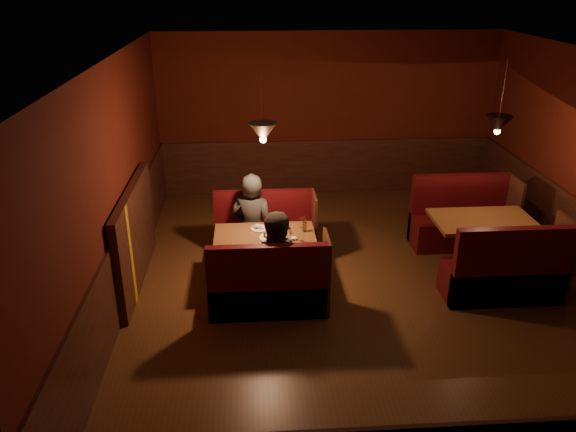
{
  "coord_description": "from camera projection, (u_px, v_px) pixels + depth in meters",
  "views": [
    {
      "loc": [
        -1.39,
        -6.3,
        3.79
      ],
      "look_at": [
        -0.94,
        0.22,
        0.95
      ],
      "focal_mm": 35.0,
      "sensor_mm": 36.0,
      "label": 1
    }
  ],
  "objects": [
    {
      "name": "diner_b",
      "position": [
        280.0,
        249.0,
        6.63
      ],
      "size": [
        0.79,
        0.63,
        1.59
      ],
      "primitive_type": "imported",
      "rotation": [
        0.0,
        0.0,
        0.03
      ],
      "color": "#302C23",
      "rests_on": "ground"
    },
    {
      "name": "room",
      "position": [
        342.0,
        213.0,
        6.97
      ],
      "size": [
        6.02,
        7.02,
        2.92
      ],
      "color": "brown",
      "rests_on": "ground"
    },
    {
      "name": "second_bench_far",
      "position": [
        461.0,
        223.0,
        8.42
      ],
      "size": [
        1.48,
        0.55,
        1.06
      ],
      "color": "#39070B",
      "rests_on": "ground"
    },
    {
      "name": "main_bench_far",
      "position": [
        266.0,
        237.0,
        8.04
      ],
      "size": [
        1.43,
        0.51,
        0.97
      ],
      "color": "#39070B",
      "rests_on": "ground"
    },
    {
      "name": "main_bench_near",
      "position": [
        270.0,
        290.0,
        6.69
      ],
      "size": [
        1.43,
        0.51,
        0.97
      ],
      "color": "#39070B",
      "rests_on": "ground"
    },
    {
      "name": "second_table",
      "position": [
        482.0,
        232.0,
        7.6
      ],
      "size": [
        1.34,
        0.86,
        0.76
      ],
      "color": "brown",
      "rests_on": "ground"
    },
    {
      "name": "diner_a",
      "position": [
        252.0,
        208.0,
        7.64
      ],
      "size": [
        0.69,
        0.54,
        1.69
      ],
      "primitive_type": "imported",
      "rotation": [
        0.0,
        0.0,
        2.9
      ],
      "color": "#2C2C2C",
      "rests_on": "ground"
    },
    {
      "name": "main_table",
      "position": [
        266.0,
        246.0,
        7.27
      ],
      "size": [
        1.3,
        0.79,
        0.91
      ],
      "color": "brown",
      "rests_on": "ground"
    },
    {
      "name": "second_bench_near",
      "position": [
        507.0,
        276.0,
        6.96
      ],
      "size": [
        1.48,
        0.55,
        1.06
      ],
      "color": "#39070B",
      "rests_on": "ground"
    }
  ]
}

